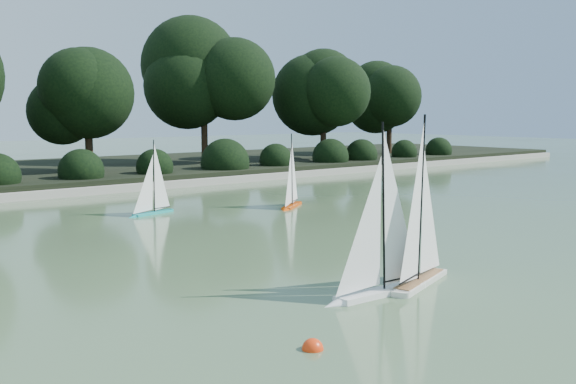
{
  "coord_description": "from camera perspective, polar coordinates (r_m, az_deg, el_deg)",
  "views": [
    {
      "loc": [
        -5.73,
        -4.89,
        1.81
      ],
      "look_at": [
        0.08,
        2.11,
        0.7
      ],
      "focal_mm": 40.0,
      "sensor_mm": 36.0,
      "label": 1
    }
  ],
  "objects": [
    {
      "name": "far_bank",
      "position": [
        18.85,
        -21.85,
        1.42
      ],
      "size": [
        40.0,
        8.0,
        0.3
      ],
      "primitive_type": "cube",
      "color": "black",
      "rests_on": "ground"
    },
    {
      "name": "sailboat_white_b",
      "position": [
        7.11,
        11.97,
        -5.49
      ],
      "size": [
        1.39,
        0.63,
        1.92
      ],
      "color": "silver",
      "rests_on": "ground"
    },
    {
      "name": "ground",
      "position": [
        7.74,
        9.62,
        -6.66
      ],
      "size": [
        80.0,
        80.0,
        0.0
      ],
      "primitive_type": "plane",
      "color": "#395533",
      "rests_on": "ground"
    },
    {
      "name": "shrub_hedge",
      "position": [
        15.92,
        -18.45,
        1.71
      ],
      "size": [
        29.1,
        1.1,
        1.1
      ],
      "color": "black",
      "rests_on": "ground"
    },
    {
      "name": "tree_line",
      "position": [
        17.76,
        -16.81,
        9.36
      ],
      "size": [
        26.31,
        3.93,
        4.39
      ],
      "color": "black",
      "rests_on": "ground"
    },
    {
      "name": "sailboat_teal",
      "position": [
        11.83,
        -12.22,
        -0.9
      ],
      "size": [
        1.04,
        0.42,
        1.43
      ],
      "color": "teal",
      "rests_on": "ground"
    },
    {
      "name": "pond_coping",
      "position": [
        15.12,
        -17.16,
        0.12
      ],
      "size": [
        40.0,
        0.35,
        0.18
      ],
      "primitive_type": "cube",
      "color": "gray",
      "rests_on": "ground"
    },
    {
      "name": "sailboat_orange",
      "position": [
        12.44,
        0.25,
        -0.29
      ],
      "size": [
        0.99,
        0.75,
        1.52
      ],
      "color": "#D54102",
      "rests_on": "ground"
    },
    {
      "name": "sailboat_white_a",
      "position": [
        6.47,
        7.63,
        -6.71
      ],
      "size": [
        1.35,
        0.29,
        1.84
      ],
      "color": "white",
      "rests_on": "ground"
    },
    {
      "name": "race_buoy",
      "position": [
        5.11,
        2.2,
        -13.79
      ],
      "size": [
        0.17,
        0.17,
        0.17
      ],
      "primitive_type": "sphere",
      "color": "#F0350C",
      "rests_on": "ground"
    }
  ]
}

